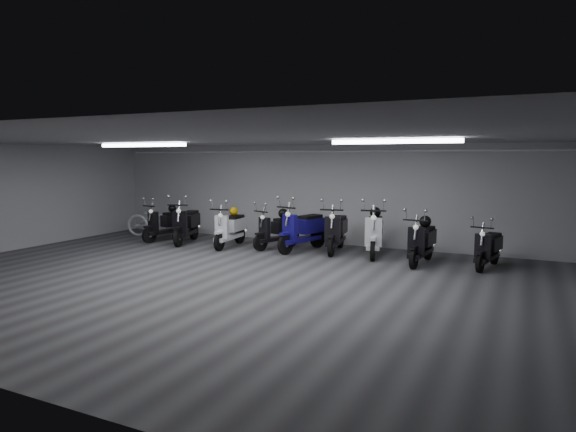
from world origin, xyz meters
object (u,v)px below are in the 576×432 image
at_px(scooter_0, 166,218).
at_px(helmet_3, 234,211).
at_px(scooter_5, 336,224).
at_px(scooter_6, 375,226).
at_px(scooter_2, 230,223).
at_px(helmet_4, 172,208).
at_px(scooter_8, 488,241).
at_px(helmet_0, 375,212).
at_px(helmet_1, 425,221).
at_px(helmet_2, 283,213).
at_px(scooter_1, 186,218).
at_px(scooter_3, 277,225).
at_px(scooter_4, 302,223).
at_px(scooter_7, 422,235).
at_px(bicycle, 157,216).

xyz_separation_m(scooter_0, helmet_3, (2.26, 0.16, 0.30)).
xyz_separation_m(scooter_5, scooter_6, (1.03, -0.05, 0.02)).
bearing_deg(scooter_2, helmet_3, 90.00).
bearing_deg(helmet_4, scooter_2, -8.54).
height_order(scooter_8, helmet_0, scooter_8).
relative_size(helmet_1, helmet_2, 1.02).
distance_m(scooter_5, helmet_1, 2.35).
bearing_deg(scooter_0, scooter_1, 5.96).
bearing_deg(scooter_5, helmet_2, 169.31).
distance_m(scooter_1, scooter_3, 2.75).
xyz_separation_m(scooter_3, helmet_3, (-1.28, -0.12, 0.31)).
bearing_deg(scooter_6, scooter_4, 172.96).
bearing_deg(helmet_4, scooter_8, -0.89).
distance_m(scooter_4, helmet_1, 3.18).
bearing_deg(scooter_0, scooter_3, 17.44).
relative_size(helmet_2, helmet_4, 1.13).
bearing_deg(scooter_7, scooter_4, 178.73).
xyz_separation_m(scooter_7, scooter_8, (1.41, 0.20, -0.07)).
height_order(scooter_5, scooter_7, scooter_5).
height_order(scooter_0, helmet_3, scooter_0).
height_order(scooter_1, helmet_4, scooter_1).
distance_m(scooter_1, helmet_1, 6.68).
relative_size(scooter_3, helmet_2, 6.47).
height_order(scooter_5, helmet_2, scooter_5).
xyz_separation_m(scooter_7, helmet_4, (-7.41, 0.34, 0.27)).
bearing_deg(scooter_5, scooter_3, 177.25).
bearing_deg(scooter_4, helmet_2, 173.95).
bearing_deg(helmet_4, scooter_3, 0.57).
xyz_separation_m(scooter_6, helmet_3, (-3.94, -0.27, 0.22)).
height_order(scooter_0, scooter_8, scooter_0).
bearing_deg(scooter_6, helmet_0, 90.00).
distance_m(helmet_1, helmet_2, 3.88).
relative_size(scooter_6, scooter_8, 1.24).
distance_m(scooter_7, helmet_1, 0.39).
bearing_deg(helmet_2, helmet_4, -175.83).
distance_m(scooter_0, helmet_1, 7.50).
relative_size(scooter_4, helmet_1, 7.29).
xyz_separation_m(scooter_0, helmet_1, (7.49, 0.15, 0.30)).
xyz_separation_m(scooter_0, bicycle, (-0.70, 0.46, -0.02)).
bearing_deg(scooter_3, scooter_8, 18.78).
bearing_deg(scooter_2, scooter_8, -3.01).
bearing_deg(scooter_4, scooter_6, 21.57).
bearing_deg(helmet_1, scooter_7, -94.62).
height_order(bicycle, helmet_4, bicycle).
bearing_deg(scooter_5, scooter_8, -15.28).
bearing_deg(scooter_4, scooter_2, -155.56).
distance_m(helmet_1, helmet_4, 7.44).
bearing_deg(scooter_3, bicycle, -161.90).
relative_size(scooter_2, helmet_2, 6.78).
height_order(bicycle, helmet_0, bicycle).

